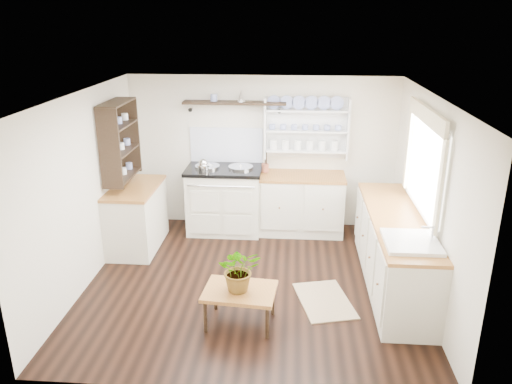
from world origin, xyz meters
TOP-DOWN VIEW (x-y plane):
  - floor at (0.00, 0.00)m, footprint 4.00×3.80m
  - wall_back at (0.00, 1.90)m, footprint 4.00×0.02m
  - wall_right at (2.00, 0.00)m, footprint 0.02×3.80m
  - wall_left at (-2.00, 0.00)m, footprint 0.02×3.80m
  - ceiling at (0.00, 0.00)m, footprint 4.00×3.80m
  - window at (1.95, 0.15)m, footprint 0.08×1.55m
  - aga_cooker at (-0.55, 1.57)m, footprint 1.11×0.77m
  - back_cabinets at (0.60, 1.60)m, footprint 1.27×0.63m
  - right_cabinets at (1.70, 0.10)m, footprint 0.62×2.43m
  - belfast_sink at (1.70, -0.65)m, footprint 0.55×0.60m
  - left_cabinets at (-1.70, 0.90)m, footprint 0.62×1.13m
  - plate_rack at (0.65, 1.86)m, footprint 1.20×0.22m
  - high_shelf at (-0.40, 1.78)m, footprint 1.50×0.29m
  - left_shelving at (-1.84, 0.90)m, footprint 0.28×0.80m
  - kettle at (-0.83, 1.45)m, footprint 0.18×0.18m
  - utensil_crock at (0.06, 1.68)m, footprint 0.11×0.11m
  - center_table at (-0.06, -0.86)m, footprint 0.79×0.60m
  - potted_plant at (-0.06, -0.86)m, footprint 0.50×0.45m
  - floor_rug at (0.87, -0.36)m, footprint 0.74×0.96m

SIDE VIEW (x-z plane):
  - floor at x=0.00m, z-range -0.01..0.01m
  - floor_rug at x=0.87m, z-range 0.00..0.02m
  - center_table at x=-0.06m, z-range 0.16..0.56m
  - right_cabinets at x=1.70m, z-range 0.01..0.91m
  - left_cabinets at x=-1.70m, z-range 0.01..0.91m
  - back_cabinets at x=0.60m, z-range 0.01..0.91m
  - aga_cooker at x=-0.55m, z-range -0.01..1.02m
  - potted_plant at x=-0.06m, z-range 0.41..0.89m
  - belfast_sink at x=1.70m, z-range 0.58..1.03m
  - utensil_crock at x=0.06m, z-range 0.91..1.03m
  - kettle at x=-0.83m, z-range 0.93..1.15m
  - wall_back at x=0.00m, z-range 0.00..2.30m
  - wall_right at x=2.00m, z-range 0.00..2.30m
  - wall_left at x=-2.00m, z-range 0.00..2.30m
  - left_shelving at x=-1.84m, z-range 1.02..2.08m
  - plate_rack at x=0.65m, z-range 1.11..2.01m
  - window at x=1.95m, z-range 0.95..2.17m
  - high_shelf at x=-0.40m, z-range 1.83..1.99m
  - ceiling at x=0.00m, z-range 2.29..2.30m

